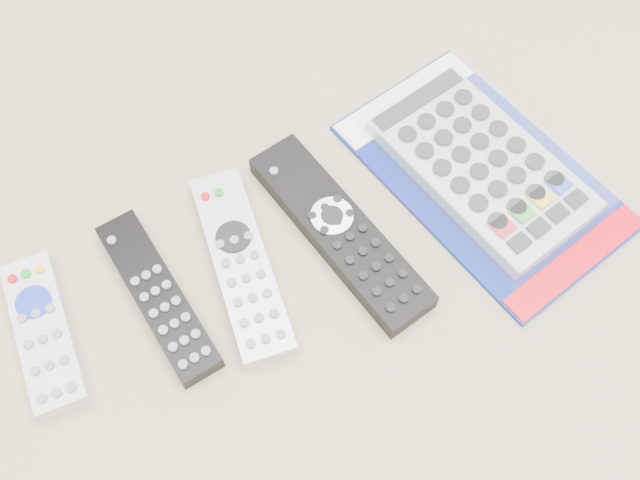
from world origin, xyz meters
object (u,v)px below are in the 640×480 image
remote_small_grey (44,333)px  jumbo_remote_packaged (482,164)px  remote_slim_black (158,296)px  remote_large_black (340,231)px  remote_silver_dvd (242,264)px

remote_small_grey → jumbo_remote_packaged: 0.46m
remote_small_grey → remote_slim_black: bearing=-2.7°
remote_large_black → jumbo_remote_packaged: bearing=-9.5°
remote_slim_black → remote_silver_dvd: 0.08m
remote_large_black → remote_slim_black: bearing=165.0°
remote_slim_black → jumbo_remote_packaged: (0.35, -0.03, 0.01)m
remote_small_grey → jumbo_remote_packaged: (0.46, -0.05, 0.01)m
jumbo_remote_packaged → remote_slim_black: bearing=166.3°
remote_small_grey → remote_silver_dvd: bearing=-1.5°
remote_slim_black → remote_silver_dvd: (0.08, -0.01, 0.00)m
remote_small_grey → remote_slim_black: remote_small_grey is taller
remote_slim_black → remote_large_black: 0.19m
remote_slim_black → remote_small_grey: bearing=167.5°
remote_small_grey → jumbo_remote_packaged: size_ratio=0.50×
remote_small_grey → jumbo_remote_packaged: jumbo_remote_packaged is taller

